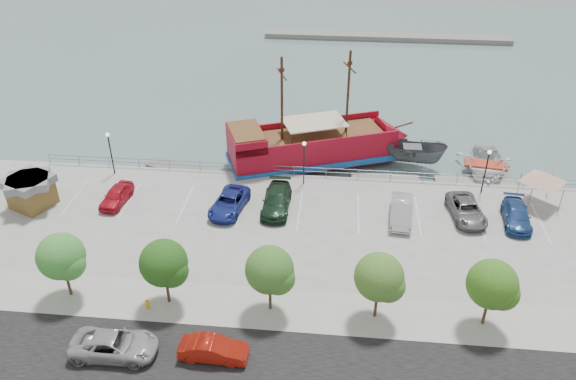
{
  "coord_description": "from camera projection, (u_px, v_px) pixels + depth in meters",
  "views": [
    {
      "loc": [
        2.95,
        -37.64,
        26.91
      ],
      "look_at": [
        -1.0,
        2.0,
        2.0
      ],
      "focal_mm": 35.0,
      "sensor_mm": 36.0,
      "label": 1
    }
  ],
  "objects": [
    {
      "name": "street_van",
      "position": [
        114.0,
        345.0,
        34.21
      ],
      "size": [
        5.41,
        2.61,
        1.48
      ],
      "primitive_type": "imported",
      "rotation": [
        0.0,
        0.0,
        1.6
      ],
      "color": "#A2A2A2",
      "rests_on": "street"
    },
    {
      "name": "dock_west",
      "position": [
        180.0,
        170.0,
        55.51
      ],
      "size": [
        7.22,
        4.44,
        0.4
      ],
      "primitive_type": "cube",
      "rotation": [
        0.0,
        0.0,
        -0.38
      ],
      "color": "slate",
      "rests_on": "ground"
    },
    {
      "name": "tree_d",
      "position": [
        272.0,
        272.0,
        36.1
      ],
      "size": [
        3.3,
        3.2,
        5.0
      ],
      "color": "#473321",
      "rests_on": "sidewalk"
    },
    {
      "name": "far_shore",
      "position": [
        386.0,
        37.0,
        92.15
      ],
      "size": [
        40.0,
        3.0,
        0.8
      ],
      "primitive_type": "cube",
      "color": "gray",
      "rests_on": "ground"
    },
    {
      "name": "parked_car_a",
      "position": [
        116.0,
        195.0,
        48.64
      ],
      "size": [
        2.16,
        4.43,
        1.46
      ],
      "primitive_type": "imported",
      "rotation": [
        0.0,
        0.0,
        -0.1
      ],
      "color": "red",
      "rests_on": "land_slab"
    },
    {
      "name": "dock_east",
      "position": [
        475.0,
        184.0,
        53.1
      ],
      "size": [
        7.42,
        2.2,
        0.42
      ],
      "primitive_type": "cube",
      "rotation": [
        0.0,
        0.0,
        0.01
      ],
      "color": "gray",
      "rests_on": "ground"
    },
    {
      "name": "fire_hydrant",
      "position": [
        147.0,
        304.0,
        37.71
      ],
      "size": [
        0.27,
        0.27,
        0.77
      ],
      "rotation": [
        0.0,
        0.0,
        0.08
      ],
      "color": "yellow",
      "rests_on": "sidewalk"
    },
    {
      "name": "tree_c",
      "position": [
        166.0,
        265.0,
        36.68
      ],
      "size": [
        3.3,
        3.2,
        5.0
      ],
      "color": "#473321",
      "rests_on": "sidewalk"
    },
    {
      "name": "seawall_railing",
      "position": [
        305.0,
        171.0,
        52.57
      ],
      "size": [
        50.0,
        0.06,
        1.0
      ],
      "color": "slate",
      "rests_on": "land_slab"
    },
    {
      "name": "sidewalk",
      "position": [
        285.0,
        309.0,
        37.83
      ],
      "size": [
        100.0,
        4.0,
        0.05
      ],
      "primitive_type": "cube",
      "color": "#A09B90",
      "rests_on": "land_slab"
    },
    {
      "name": "tree_b",
      "position": [
        63.0,
        258.0,
        37.27
      ],
      "size": [
        3.3,
        3.2,
        5.0
      ],
      "color": "#473321",
      "rests_on": "sidewalk"
    },
    {
      "name": "dock_mid",
      "position": [
        385.0,
        180.0,
        53.82
      ],
      "size": [
        6.48,
        1.93,
        0.37
      ],
      "primitive_type": "cube",
      "rotation": [
        0.0,
        0.0,
        0.01
      ],
      "color": "gray",
      "rests_on": "ground"
    },
    {
      "name": "ground",
      "position": [
        298.0,
        234.0,
        46.8
      ],
      "size": [
        160.0,
        160.0,
        0.0
      ],
      "primitive_type": "plane",
      "color": "slate"
    },
    {
      "name": "tree_e",
      "position": [
        381.0,
        279.0,
        35.51
      ],
      "size": [
        3.3,
        3.2,
        5.0
      ],
      "color": "#473321",
      "rests_on": "sidewalk"
    },
    {
      "name": "parked_car_c",
      "position": [
        229.0,
        203.0,
        47.65
      ],
      "size": [
        3.25,
        5.58,
        1.46
      ],
      "primitive_type": "imported",
      "rotation": [
        0.0,
        0.0,
        -0.16
      ],
      "color": "navy",
      "rests_on": "land_slab"
    },
    {
      "name": "parked_car_h",
      "position": [
        517.0,
        215.0,
        46.06
      ],
      "size": [
        2.45,
        5.12,
        1.44
      ],
      "primitive_type": "imported",
      "rotation": [
        0.0,
        0.0,
        -0.09
      ],
      "color": "navy",
      "rests_on": "land_slab"
    },
    {
      "name": "tree_f",
      "position": [
        495.0,
        286.0,
        34.92
      ],
      "size": [
        3.3,
        3.2,
        5.0
      ],
      "color": "#473321",
      "rests_on": "sidewalk"
    },
    {
      "name": "shed",
      "position": [
        31.0,
        191.0,
        47.86
      ],
      "size": [
        4.41,
        4.41,
        2.77
      ],
      "rotation": [
        0.0,
        0.0,
        -0.41
      ],
      "color": "brown",
      "rests_on": "land_slab"
    },
    {
      "name": "street_sedan",
      "position": [
        213.0,
        349.0,
        33.98
      ],
      "size": [
        4.24,
        1.55,
        1.39
      ],
      "primitive_type": "imported",
      "rotation": [
        0.0,
        0.0,
        1.55
      ],
      "color": "#AF1A0E",
      "rests_on": "street"
    },
    {
      "name": "speedboat",
      "position": [
        485.0,
        167.0,
        54.7
      ],
      "size": [
        6.53,
        8.38,
        1.59
      ],
      "primitive_type": "imported",
      "rotation": [
        0.0,
        0.0,
        -0.15
      ],
      "color": "silver",
      "rests_on": "ground"
    },
    {
      "name": "canopy_tent",
      "position": [
        545.0,
        172.0,
        47.31
      ],
      "size": [
        4.55,
        4.55,
        3.56
      ],
      "rotation": [
        0.0,
        0.0,
        0.07
      ],
      "color": "slate",
      "rests_on": "land_slab"
    },
    {
      "name": "patrol_boat",
      "position": [
        411.0,
        155.0,
        55.8
      ],
      "size": [
        7.09,
        3.89,
        2.6
      ],
      "primitive_type": "imported",
      "rotation": [
        0.0,
        0.0,
        1.36
      ],
      "color": "#51545A",
      "rests_on": "ground"
    },
    {
      "name": "lamp_post_left",
      "position": [
        110.0,
        146.0,
        51.71
      ],
      "size": [
        0.36,
        0.36,
        4.28
      ],
      "color": "black",
      "rests_on": "land_slab"
    },
    {
      "name": "pirate_ship",
      "position": [
        325.0,
        146.0,
        55.95
      ],
      "size": [
        19.3,
        11.58,
        12.02
      ],
      "rotation": [
        0.0,
        0.0,
        0.37
      ],
      "color": "maroon",
      "rests_on": "ground"
    },
    {
      "name": "parked_car_f",
      "position": [
        401.0,
        211.0,
        46.44
      ],
      "size": [
        2.16,
        5.08,
        1.63
      ],
      "primitive_type": "imported",
      "rotation": [
        0.0,
        0.0,
        -0.09
      ],
      "color": "silver",
      "rests_on": "land_slab"
    },
    {
      "name": "parked_car_g",
      "position": [
        466.0,
        210.0,
        46.74
      ],
      "size": [
        3.06,
        5.49,
        1.45
      ],
      "primitive_type": "imported",
      "rotation": [
        0.0,
        0.0,
        0.13
      ],
      "color": "slate",
      "rests_on": "land_slab"
    },
    {
      "name": "lamp_post_right",
      "position": [
        487.0,
        164.0,
        48.85
      ],
      "size": [
        0.36,
        0.36,
        4.28
      ],
      "color": "black",
      "rests_on": "land_slab"
    },
    {
      "name": "lamp_post_mid",
      "position": [
        304.0,
        155.0,
        50.2
      ],
      "size": [
        0.36,
        0.36,
        4.28
      ],
      "color": "black",
      "rests_on": "land_slab"
    },
    {
      "name": "parked_car_d",
      "position": [
        277.0,
        200.0,
        47.8
      ],
      "size": [
        2.33,
        5.64,
        1.63
      ],
      "primitive_type": "imported",
      "rotation": [
        0.0,
        0.0,
        -0.01
      ],
      "color": "#17311E",
      "rests_on": "land_slab"
    }
  ]
}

